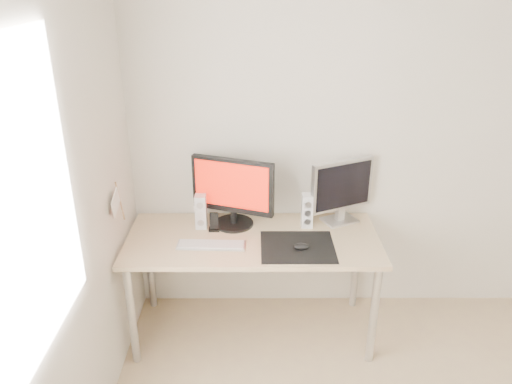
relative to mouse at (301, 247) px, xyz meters
name	(u,v)px	position (x,y,z in m)	size (l,w,h in m)	color
wall_back	(393,141)	(0.64, 0.52, 0.50)	(3.50, 3.50, 0.00)	white
wall_left	(9,301)	(-1.11, -1.23, 0.50)	(3.50, 3.50, 0.00)	white
mousepad	(298,247)	(-0.02, 0.03, -0.02)	(0.45, 0.40, 0.00)	black
mouse	(301,247)	(0.00, 0.00, 0.00)	(0.10, 0.06, 0.04)	black
desk	(253,248)	(-0.29, 0.15, -0.10)	(1.60, 0.70, 0.73)	#D1B587
main_monitor	(233,190)	(-0.42, 0.32, 0.23)	(0.53, 0.33, 0.47)	black
second_monitor	(342,188)	(0.29, 0.38, 0.22)	(0.42, 0.24, 0.43)	silver
speaker_left	(201,212)	(-0.63, 0.29, 0.09)	(0.07, 0.09, 0.23)	silver
speaker_right	(307,211)	(0.06, 0.31, 0.09)	(0.07, 0.09, 0.23)	white
keyboard	(211,245)	(-0.55, 0.04, -0.01)	(0.42, 0.14, 0.02)	#AFAFB1
phone_dock	(214,225)	(-0.55, 0.25, 0.02)	(0.07, 0.06, 0.12)	black
pennant	(117,202)	(-1.08, 0.01, 0.30)	(0.01, 0.23, 0.29)	#A57F54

